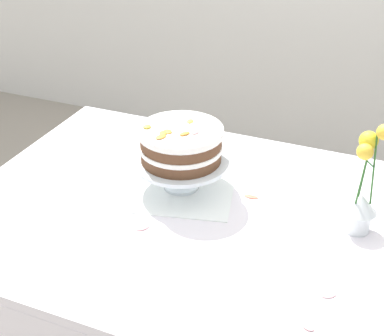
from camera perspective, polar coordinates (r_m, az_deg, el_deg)
The scene contains 9 objects.
dining_table at distance 1.62m, azimuth 0.70°, elevation -7.47°, with size 1.40×1.00×0.74m.
linen_napkin at distance 1.69m, azimuth -1.10°, elevation -1.97°, with size 0.32×0.32×0.00m, color white.
cake_stand at distance 1.65m, azimuth -1.13°, elevation 0.42°, with size 0.29×0.29×0.10m.
layer_cake at distance 1.62m, azimuth -1.16°, elevation 2.53°, with size 0.25×0.25×0.11m.
flower_vase at distance 1.52m, azimuth 17.24°, elevation -2.52°, with size 0.09×0.09×0.33m.
loose_petal_0 at distance 1.65m, azimuth 6.16°, elevation -2.98°, with size 0.04×0.02×0.00m, color #E56B51.
loose_petal_1 at distance 1.28m, azimuth 11.94°, elevation -15.76°, with size 0.03×0.02×0.00m, color pink.
loose_petal_2 at distance 1.53m, azimuth -5.17°, elevation -6.13°, with size 0.04×0.03×0.00m, color pink.
loose_petal_3 at distance 1.36m, azimuth 13.91°, elevation -12.55°, with size 0.04×0.03×0.00m, color pink.
Camera 1 is at (0.47, -1.21, 1.66)m, focal length 51.46 mm.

